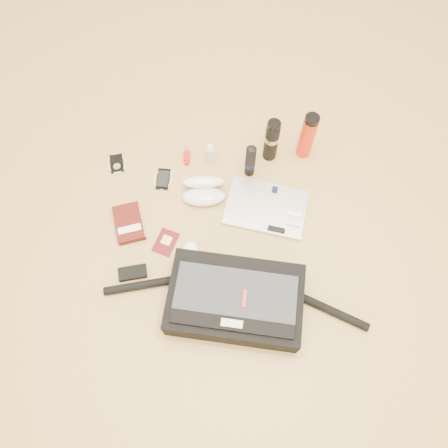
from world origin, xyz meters
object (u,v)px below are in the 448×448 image
object	(u,v)px
laptop	(266,208)
book	(129,223)
thermos_black	(272,140)
messenger_bag	(234,300)
thermos_red	(307,136)

from	to	relation	value
laptop	book	size ratio (longest dim) A/B	2.04
thermos_black	laptop	bearing A→B (deg)	-98.15
messenger_bag	book	distance (m)	0.57
laptop	messenger_bag	bearing A→B (deg)	-95.41
laptop	book	distance (m)	0.60
thermos_black	book	bearing A→B (deg)	-153.21
laptop	thermos_black	bearing A→B (deg)	98.34
messenger_bag	laptop	bearing A→B (deg)	79.03
thermos_red	book	bearing A→B (deg)	-157.46
book	thermos_black	xyz separation A→B (m)	(0.64, 0.32, 0.11)
messenger_bag	laptop	distance (m)	0.45
messenger_bag	thermos_red	xyz separation A→B (m)	(0.37, 0.70, 0.06)
messenger_bag	thermos_black	bearing A→B (deg)	84.31
messenger_bag	laptop	xyz separation A→B (m)	(0.17, 0.42, -0.05)
book	thermos_red	bearing A→B (deg)	10.79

